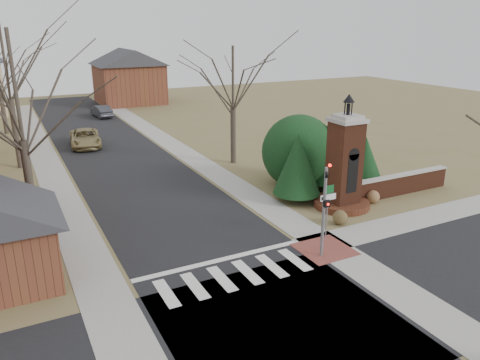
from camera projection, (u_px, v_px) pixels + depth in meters
ground at (244, 285)px, 18.91m from camera, size 120.00×120.00×0.00m
main_street at (116, 156)px, 37.46m from camera, size 8.00×70.00×0.01m
cross_street at (283, 325)px, 16.38m from camera, size 120.00×8.00×0.01m
crosswalk_zone at (235, 275)px, 19.58m from camera, size 8.00×2.20×0.02m
stop_bar at (220, 260)px, 20.84m from camera, size 8.00×0.35×0.02m
sidewalk_right_main at (178, 148)px, 39.72m from camera, size 2.00×60.00×0.02m
sidewalk_left at (47, 164)px, 35.20m from camera, size 2.00×60.00×0.02m
curb_apron at (325, 249)px, 21.83m from camera, size 2.40×2.40×0.02m
traffic_signal_pole at (325, 203)px, 20.44m from camera, size 0.28×0.41×4.50m
sign_post at (328, 201)px, 22.40m from camera, size 0.90×0.07×2.75m
brick_gate_monument at (344, 171)px, 26.35m from camera, size 3.20×3.20×6.47m
brick_garden_wall at (400, 184)px, 28.78m from camera, size 7.50×0.50×1.30m
house_distant_right at (129, 75)px, 61.71m from camera, size 8.80×8.80×7.30m
evergreen_near at (297, 164)px, 27.21m from camera, size 2.80×2.80×4.10m
evergreen_mid at (330, 148)px, 29.56m from camera, size 3.40×3.40×4.70m
evergreen_far at (365, 158)px, 29.81m from camera, size 2.40×2.40×3.30m
evergreen_mass at (299, 149)px, 30.07m from camera, size 4.80×4.80×4.80m
bare_tree_0 at (14, 78)px, 21.02m from camera, size 8.05×8.05×11.15m
bare_tree_1 at (4, 55)px, 31.88m from camera, size 8.40×8.40×11.64m
bare_tree_3 at (233, 73)px, 33.55m from camera, size 7.00×7.00×9.70m
pickup_truck at (85, 138)px, 40.18m from camera, size 2.99×5.47×1.45m
distant_car at (101, 111)px, 52.94m from camera, size 1.87×4.27×1.36m
dry_shrub_left at (340, 217)px, 24.48m from camera, size 0.79×0.79×0.79m
dry_shrub_right at (373, 197)px, 27.44m from camera, size 0.77×0.77×0.77m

